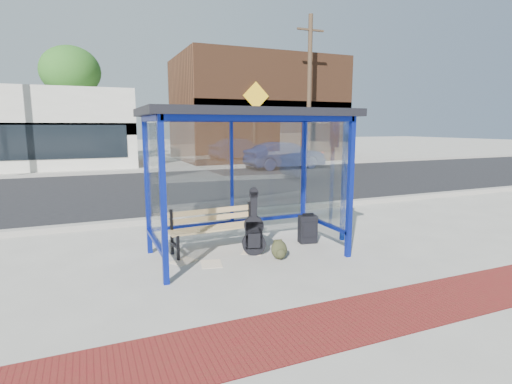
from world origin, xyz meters
name	(u,v)px	position (x,y,z in m)	size (l,w,h in m)	color
ground	(247,255)	(0.00, 0.00, 0.00)	(120.00, 120.00, 0.00)	#B2ADA0
brick_paver_strip	(335,323)	(0.00, -2.60, 0.01)	(60.00, 1.00, 0.01)	maroon
curb_near	(202,216)	(0.00, 2.90, 0.06)	(60.00, 0.25, 0.12)	gray
street_asphalt	(163,188)	(0.00, 8.00, 0.00)	(60.00, 10.00, 0.00)	black
curb_far	(144,171)	(0.00, 13.10, 0.06)	(60.00, 0.25, 0.12)	gray
far_sidewalk	(139,168)	(0.00, 15.00, 0.00)	(60.00, 4.00, 0.01)	#B2ADA0
bus_shelter	(245,131)	(0.00, 0.07, 2.07)	(3.30, 1.80, 2.42)	navy
storefront_brown	(256,110)	(8.00, 18.49, 3.20)	(10.00, 7.08, 6.40)	#59331E
tree_mid	(70,72)	(-3.00, 22.00, 5.45)	(3.60, 3.60, 7.03)	#4C3826
tree_right	(292,82)	(12.50, 22.00, 5.45)	(3.60, 3.60, 7.03)	#4C3826
utility_pole_east	(309,90)	(9.00, 13.40, 4.11)	(1.60, 0.24, 8.00)	#4C3826
bench	(215,226)	(-0.43, 0.46, 0.44)	(1.67, 0.52, 0.78)	black
guitar_bag	(254,232)	(0.10, -0.05, 0.40)	(0.41, 0.22, 1.08)	black
suitcase	(308,229)	(1.29, 0.21, 0.26)	(0.36, 0.26, 0.56)	black
backpack	(279,250)	(0.40, -0.42, 0.15)	(0.29, 0.27, 0.32)	#292B18
sign_post	(345,170)	(2.00, 0.12, 1.35)	(0.11, 0.30, 2.40)	navy
newspaper_a	(211,264)	(-0.70, -0.22, 0.00)	(0.40, 0.32, 0.01)	white
newspaper_b	(183,261)	(-1.08, 0.08, 0.00)	(0.38, 0.30, 0.01)	white
newspaper_c	(252,252)	(0.12, 0.06, 0.00)	(0.34, 0.27, 0.01)	white
parked_car	(285,155)	(6.85, 12.02, 0.67)	(1.43, 4.09, 1.35)	#1A2249
fire_hydrant	(322,157)	(10.00, 13.48, 0.39)	(0.32, 0.21, 0.71)	#AD200C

